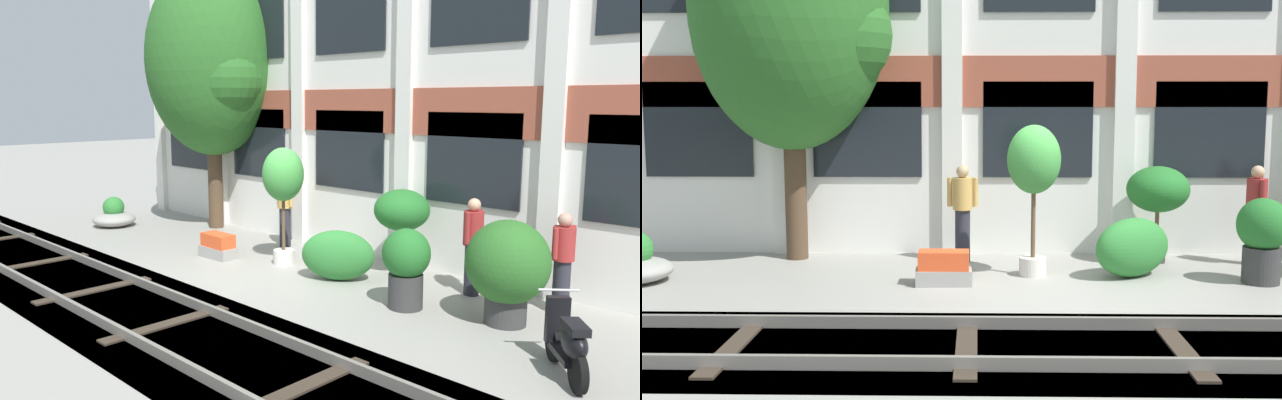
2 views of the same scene
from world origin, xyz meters
TOP-DOWN VIEW (x-y plane):
  - ground_plane at (0.00, 0.00)m, footprint 80.00×80.00m
  - apartment_facade at (-0.00, 3.01)m, footprint 15.60×0.64m
  - rail_tracks at (0.00, -2.56)m, footprint 23.24×2.80m
  - broadleaf_tree at (-4.24, 2.27)m, footprint 3.50×3.34m
  - potted_plant_terracotta_small at (-0.19, 1.02)m, footprint 0.84×0.84m
  - potted_plant_low_pan at (2.00, 2.06)m, footprint 1.06×1.06m
  - potted_plant_fluted_column at (3.24, 0.57)m, footprint 0.78×0.78m
  - potted_plant_square_trough at (-1.58, 0.38)m, footprint 0.86×0.46m
  - resident_by_doorway at (3.62, 1.93)m, footprint 0.34×0.53m
  - resident_watching_tracks at (-1.33, 2.08)m, footprint 0.53×0.34m
  - topiary_hedge at (1.37, 0.97)m, footprint 1.54×1.32m

SIDE VIEW (x-z plane):
  - rail_tracks at x=0.00m, z-range -0.35..0.08m
  - ground_plane at x=0.00m, z-range 0.00..0.00m
  - potted_plant_square_trough at x=-1.58m, z-range -0.01..0.50m
  - topiary_hedge at x=1.37m, z-range 0.00..0.94m
  - potted_plant_fluted_column at x=3.24m, z-range 0.08..1.39m
  - resident_watching_tracks at x=-1.33m, z-range 0.06..1.74m
  - resident_by_doorway at x=3.62m, z-range 0.06..1.75m
  - potted_plant_low_pan at x=2.00m, z-range 0.41..2.07m
  - potted_plant_terracotta_small at x=-0.19m, z-range 0.53..2.92m
  - apartment_facade at x=0.00m, z-range 0.00..7.06m
  - broadleaf_tree at x=-4.24m, z-range 0.85..7.59m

